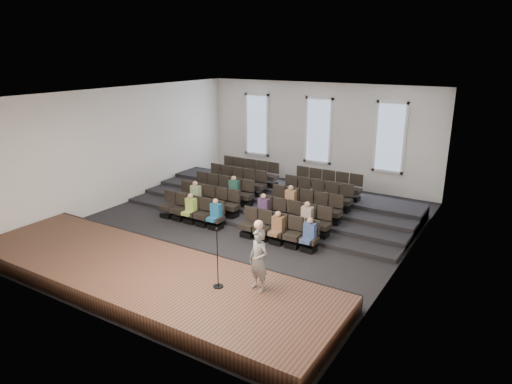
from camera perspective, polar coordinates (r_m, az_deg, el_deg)
ground at (r=17.40m, az=-1.94°, el=-4.44°), size 14.00×14.00×0.00m
ceiling at (r=16.22m, az=-2.13°, el=12.22°), size 12.00×14.00×0.02m
wall_back at (r=22.70m, az=7.85°, el=7.14°), size 12.00×0.04×5.00m
wall_front at (r=11.70m, az=-21.35°, el=-3.64°), size 12.00×0.04×5.00m
wall_left at (r=20.51m, az=-16.29°, el=5.52°), size 0.04×14.00×5.00m
wall_right at (r=14.33m, az=18.49°, el=0.42°), size 0.04×14.00×5.00m
stage at (r=13.72m, az=-13.92°, el=-10.09°), size 11.80×3.60×0.50m
stage_lip at (r=14.86m, az=-9.08°, el=-7.56°), size 11.80×0.06×0.52m
risers at (r=19.89m, az=3.07°, el=-1.03°), size 11.80×4.80×0.60m
seating_rows at (r=18.39m, az=0.67°, el=-0.96°), size 6.80×4.70×1.67m
windows at (r=22.60m, az=7.80°, el=7.61°), size 8.44×0.10×3.24m
audience at (r=17.12m, az=-0.60°, el=-1.96°), size 6.05×2.64×1.10m
speaker at (r=11.73m, az=0.32°, el=-8.54°), size 0.70×0.56×1.66m
mic_stand at (r=12.05m, az=-4.80°, el=-9.65°), size 0.28×0.28×1.66m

